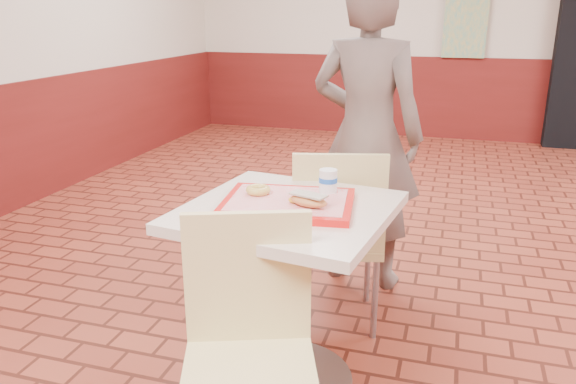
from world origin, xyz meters
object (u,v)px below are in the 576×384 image
(main_table, at_px, (288,268))
(serving_tray, at_px, (288,203))
(paper_cup, at_px, (328,181))
(chair_main_back, at_px, (337,231))
(long_john_donut, at_px, (308,200))
(customer, at_px, (366,135))
(chair_main_front, at_px, (249,342))
(ring_donut, at_px, (258,190))

(main_table, relative_size, serving_tray, 1.63)
(main_table, xyz_separation_m, paper_cup, (0.13, 0.14, 0.34))
(chair_main_back, distance_m, serving_tray, 0.61)
(long_john_donut, height_order, paper_cup, paper_cup)
(chair_main_back, height_order, paper_cup, paper_cup)
(main_table, relative_size, customer, 0.46)
(chair_main_front, bearing_deg, paper_cup, 59.31)
(chair_main_back, bearing_deg, ring_donut, 50.53)
(paper_cup, bearing_deg, chair_main_front, -100.02)
(chair_main_front, xyz_separation_m, serving_tray, (-0.02, 0.49, 0.31))
(ring_donut, distance_m, paper_cup, 0.28)
(main_table, relative_size, chair_main_front, 0.88)
(main_table, bearing_deg, chair_main_back, 79.86)
(chair_main_front, relative_size, serving_tray, 1.84)
(main_table, xyz_separation_m, customer, (0.13, 1.10, 0.33))
(customer, bearing_deg, chair_main_back, 95.15)
(chair_main_front, distance_m, paper_cup, 0.74)
(chair_main_back, distance_m, ring_donut, 0.64)
(ring_donut, bearing_deg, paper_cup, 21.59)
(customer, relative_size, serving_tray, 3.51)
(chair_main_front, bearing_deg, customer, 65.39)
(main_table, relative_size, chair_main_back, 0.87)
(long_john_donut, bearing_deg, chair_main_front, -100.01)
(customer, height_order, ring_donut, customer)
(serving_tray, xyz_separation_m, long_john_donut, (0.09, -0.06, 0.04))
(ring_donut, distance_m, long_john_donut, 0.25)
(main_table, bearing_deg, paper_cup, 46.59)
(chair_main_front, bearing_deg, ring_donut, 85.38)
(customer, xyz_separation_m, paper_cup, (0.00, -0.96, 0.01))
(customer, bearing_deg, long_john_donut, 96.82)
(long_john_donut, distance_m, paper_cup, 0.20)
(customer, bearing_deg, main_table, 91.87)
(chair_main_back, xyz_separation_m, paper_cup, (0.03, -0.39, 0.37))
(chair_main_back, bearing_deg, main_table, 65.33)
(chair_main_back, bearing_deg, long_john_donut, 75.54)
(main_table, bearing_deg, customer, 83.45)
(chair_main_front, bearing_deg, long_john_donut, 59.32)
(main_table, xyz_separation_m, chair_main_front, (0.02, -0.49, -0.03))
(paper_cup, bearing_deg, main_table, -133.41)
(chair_main_front, height_order, paper_cup, paper_cup)
(serving_tray, relative_size, paper_cup, 5.40)
(chair_main_back, xyz_separation_m, ring_donut, (-0.23, -0.49, 0.34))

